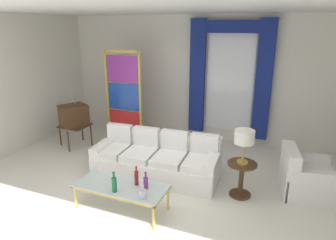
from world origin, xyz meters
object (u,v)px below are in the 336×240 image
Objects in this scene: coffee_table at (121,187)px; table_lamp_brass at (244,138)px; peacock_figurine at (133,141)px; couch_white_long at (157,159)px; bottle_amber_squat at (136,177)px; bottle_ruby_flask at (146,182)px; bottle_blue_decanter at (143,193)px; vintage_tv at (74,116)px; armchair_white at (304,178)px; bottle_crystal_tall at (114,184)px; round_side_table at (241,176)px; stained_glass_divider at (124,99)px.

table_lamp_brass is at bearing 33.95° from coffee_table.
table_lamp_brass is (2.60, -1.03, 0.81)m from peacock_figurine.
bottle_amber_squat is (0.18, -1.15, 0.23)m from couch_white_long.
couch_white_long is at bearing 106.48° from bottle_ruby_flask.
couch_white_long is at bearing 106.42° from bottle_blue_decanter.
coffee_table is 3.00m from vintage_tv.
bottle_blue_decanter is 1.82m from table_lamp_brass.
armchair_white is (2.40, 1.47, -0.25)m from bottle_amber_squat.
round_side_table is (1.63, 1.29, -0.19)m from bottle_crystal_tall.
bottle_crystal_tall is 0.15× the size of stained_glass_divider.
bottle_blue_decanter is at bearing -132.58° from round_side_table.
bottle_ruby_flask is at bearing -13.67° from bottle_amber_squat.
bottle_amber_squat is 0.54× the size of round_side_table.
stained_glass_divider reaches higher than vintage_tv.
stained_glass_divider is (-1.67, 2.51, 0.52)m from bottle_amber_squat.
bottle_ruby_flask reaches higher than bottle_blue_decanter.
vintage_tv is 1.23m from stained_glass_divider.
round_side_table is at bearing -26.08° from stained_glass_divider.
bottle_crystal_tall is at bearing -67.28° from peacock_figurine.
table_lamp_brass is (1.18, 1.28, 0.54)m from bottle_blue_decanter.
stained_glass_divider reaches higher than couch_white_long.
bottle_crystal_tall reaches higher than coffee_table.
round_side_table is 0.67m from table_lamp_brass.
couch_white_long reaches higher than bottle_amber_squat.
coffee_table is 3.05m from armchair_white.
bottle_amber_squat is 0.34× the size of armchair_white.
stained_glass_divider reaches higher than bottle_ruby_flask.
round_side_table is at bearing 33.95° from coffee_table.
table_lamp_brass is at bearing -10.46° from vintage_tv.
bottle_amber_squat is at bearing 26.85° from coffee_table.
bottle_amber_squat is 0.56× the size of table_lamp_brass.
bottle_crystal_tall is 0.36m from bottle_amber_squat.
bottle_crystal_tall is at bearing -124.95° from bottle_amber_squat.
stained_glass_divider is (-1.46, 2.62, 0.68)m from coffee_table.
bottle_crystal_tall reaches higher than peacock_figurine.
bottle_crystal_tall is at bearing -88.04° from coffee_table.
bottle_amber_squat is 1.80m from table_lamp_brass.
peacock_figurine is (-3.58, 0.56, -0.07)m from armchair_white.
round_side_table is at bearing 47.42° from bottle_blue_decanter.
bottle_ruby_flask reaches higher than peacock_figurine.
table_lamp_brass is (1.42, 0.99, 0.49)m from bottle_amber_squat.
couch_white_long is 1.19m from bottle_amber_squat.
table_lamp_brass reaches higher than couch_white_long.
bottle_ruby_flask is 0.47× the size of peacock_figurine.
bottle_ruby_flask is 0.49× the size of table_lamp_brass.
bottle_amber_squat is at bearing -34.02° from vintage_tv.
armchair_white is at bearing 6.89° from couch_white_long.
couch_white_long is 1.27m from coffee_table.
stained_glass_divider is at bearing 135.41° from peacock_figurine.
peacock_figurine is (1.38, 0.29, -0.51)m from vintage_tv.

